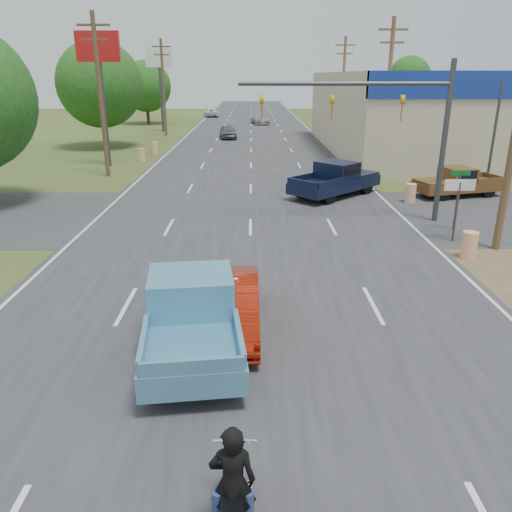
{
  "coord_description": "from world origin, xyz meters",
  "views": [
    {
      "loc": [
        0.07,
        -5.16,
        6.33
      ],
      "look_at": [
        0.19,
        8.69,
        1.3
      ],
      "focal_mm": 35.0,
      "sensor_mm": 36.0,
      "label": 1
    }
  ],
  "objects_px": {
    "navy_pickup": "(337,179)",
    "blue_pickup": "(192,308)",
    "brown_pickup": "(456,182)",
    "rider": "(233,487)",
    "distant_car_white": "(211,113)",
    "distant_car_grey": "(228,132)",
    "red_convertible": "(230,306)",
    "distant_car_silver": "(260,119)"
  },
  "relations": [
    {
      "from": "navy_pickup",
      "to": "brown_pickup",
      "type": "xyz_separation_m",
      "value": [
        6.58,
        -0.19,
        -0.15
      ]
    },
    {
      "from": "red_convertible",
      "to": "navy_pickup",
      "type": "distance_m",
      "value": 16.46
    },
    {
      "from": "distant_car_grey",
      "to": "distant_car_silver",
      "type": "distance_m",
      "value": 17.22
    },
    {
      "from": "brown_pickup",
      "to": "distant_car_grey",
      "type": "relative_size",
      "value": 1.24
    },
    {
      "from": "distant_car_white",
      "to": "red_convertible",
      "type": "bearing_deg",
      "value": 86.72
    },
    {
      "from": "rider",
      "to": "blue_pickup",
      "type": "bearing_deg",
      "value": -77.04
    },
    {
      "from": "blue_pickup",
      "to": "distant_car_white",
      "type": "distance_m",
      "value": 72.84
    },
    {
      "from": "blue_pickup",
      "to": "brown_pickup",
      "type": "relative_size",
      "value": 1.14
    },
    {
      "from": "brown_pickup",
      "to": "navy_pickup",
      "type": "bearing_deg",
      "value": 73.07
    },
    {
      "from": "blue_pickup",
      "to": "distant_car_grey",
      "type": "height_order",
      "value": "blue_pickup"
    },
    {
      "from": "brown_pickup",
      "to": "red_convertible",
      "type": "bearing_deg",
      "value": 127.14
    },
    {
      "from": "red_convertible",
      "to": "blue_pickup",
      "type": "relative_size",
      "value": 0.72
    },
    {
      "from": "red_convertible",
      "to": "blue_pickup",
      "type": "bearing_deg",
      "value": -145.38
    },
    {
      "from": "distant_car_white",
      "to": "blue_pickup",
      "type": "bearing_deg",
      "value": 85.96
    },
    {
      "from": "blue_pickup",
      "to": "red_convertible",
      "type": "bearing_deg",
      "value": 28.85
    },
    {
      "from": "brown_pickup",
      "to": "blue_pickup",
      "type": "bearing_deg",
      "value": 126.22
    },
    {
      "from": "navy_pickup",
      "to": "distant_car_white",
      "type": "xyz_separation_m",
      "value": [
        -11.27,
        56.42,
        -0.32
      ]
    },
    {
      "from": "blue_pickup",
      "to": "brown_pickup",
      "type": "bearing_deg",
      "value": 44.86
    },
    {
      "from": "rider",
      "to": "blue_pickup",
      "type": "xyz_separation_m",
      "value": [
        -1.2,
        5.62,
        0.04
      ]
    },
    {
      "from": "brown_pickup",
      "to": "distant_car_grey",
      "type": "xyz_separation_m",
      "value": [
        -13.8,
        27.01,
        -0.1
      ]
    },
    {
      "from": "red_convertible",
      "to": "distant_car_grey",
      "type": "height_order",
      "value": "distant_car_grey"
    },
    {
      "from": "distant_car_silver",
      "to": "distant_car_white",
      "type": "xyz_separation_m",
      "value": [
        -7.71,
        12.77,
        -0.09
      ]
    },
    {
      "from": "red_convertible",
      "to": "blue_pickup",
      "type": "xyz_separation_m",
      "value": [
        -0.91,
        -0.65,
        0.25
      ]
    },
    {
      "from": "rider",
      "to": "red_convertible",
      "type": "bearing_deg",
      "value": -86.47
    },
    {
      "from": "rider",
      "to": "distant_car_silver",
      "type": "distance_m",
      "value": 65.53
    },
    {
      "from": "distant_car_grey",
      "to": "distant_car_silver",
      "type": "height_order",
      "value": "distant_car_silver"
    },
    {
      "from": "rider",
      "to": "blue_pickup",
      "type": "relative_size",
      "value": 0.31
    },
    {
      "from": "blue_pickup",
      "to": "rider",
      "type": "bearing_deg",
      "value": -84.59
    },
    {
      "from": "navy_pickup",
      "to": "distant_car_grey",
      "type": "xyz_separation_m",
      "value": [
        -7.22,
        26.83,
        -0.25
      ]
    },
    {
      "from": "red_convertible",
      "to": "distant_car_grey",
      "type": "bearing_deg",
      "value": 91.75
    },
    {
      "from": "distant_car_grey",
      "to": "rider",
      "type": "bearing_deg",
      "value": -94.19
    },
    {
      "from": "blue_pickup",
      "to": "distant_car_silver",
      "type": "height_order",
      "value": "blue_pickup"
    },
    {
      "from": "navy_pickup",
      "to": "brown_pickup",
      "type": "distance_m",
      "value": 6.58
    },
    {
      "from": "red_convertible",
      "to": "distant_car_silver",
      "type": "relative_size",
      "value": 0.85
    },
    {
      "from": "rider",
      "to": "distant_car_silver",
      "type": "xyz_separation_m",
      "value": [
        1.42,
        65.51,
        -0.18
      ]
    },
    {
      "from": "navy_pickup",
      "to": "blue_pickup",
      "type": "bearing_deg",
      "value": -64.53
    },
    {
      "from": "navy_pickup",
      "to": "red_convertible",
      "type": "bearing_deg",
      "value": -62.36
    },
    {
      "from": "red_convertible",
      "to": "rider",
      "type": "height_order",
      "value": "rider"
    },
    {
      "from": "distant_car_grey",
      "to": "distant_car_white",
      "type": "distance_m",
      "value": 29.86
    },
    {
      "from": "red_convertible",
      "to": "navy_pickup",
      "type": "relative_size",
      "value": 0.75
    },
    {
      "from": "brown_pickup",
      "to": "distant_car_grey",
      "type": "bearing_deg",
      "value": 11.76
    },
    {
      "from": "red_convertible",
      "to": "brown_pickup",
      "type": "xyz_separation_m",
      "value": [
        11.85,
        15.4,
        0.11
      ]
    }
  ]
}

